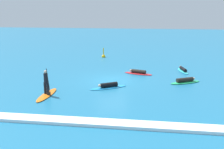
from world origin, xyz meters
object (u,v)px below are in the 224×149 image
object	(u,v)px
surfer_on_teal_board	(183,70)
marker_buoy	(103,56)
surfer_on_blue_board	(108,86)
surfer_on_green_board	(185,81)
surfer_on_orange_board	(47,90)
surfer_on_red_board	(138,72)

from	to	relation	value
surfer_on_teal_board	marker_buoy	distance (m)	11.18
surfer_on_blue_board	surfer_on_green_board	world-z (taller)	surfer_on_green_board
surfer_on_orange_board	marker_buoy	size ratio (longest dim) A/B	2.47
surfer_on_blue_board	surfer_on_orange_board	bearing A→B (deg)	-0.27
surfer_on_teal_board	marker_buoy	bearing A→B (deg)	42.50
surfer_on_blue_board	surfer_on_green_board	xyz separation A→B (m)	(6.13, 2.30, 0.01)
surfer_on_red_board	surfer_on_blue_board	bearing A→B (deg)	84.00
surfer_on_red_board	marker_buoy	distance (m)	9.47
surfer_on_blue_board	surfer_on_green_board	size ratio (longest dim) A/B	1.06
surfer_on_teal_board	marker_buoy	xyz separation A→B (m)	(-9.08, 6.53, 0.03)
surfer_on_blue_board	surfer_on_green_board	bearing A→B (deg)	169.17
surfer_on_orange_board	surfer_on_green_board	distance (m)	11.27
surfer_on_teal_board	surfer_on_green_board	size ratio (longest dim) A/B	0.94
surfer_on_teal_board	surfer_on_red_board	size ratio (longest dim) A/B	0.93
surfer_on_teal_board	marker_buoy	world-z (taller)	marker_buoy
surfer_on_orange_board	marker_buoy	bearing A→B (deg)	176.50
surfer_on_red_board	surfer_on_teal_board	bearing A→B (deg)	-141.61
surfer_on_red_board	surfer_on_green_board	world-z (taller)	surfer_on_green_board
surfer_on_blue_board	surfer_on_green_board	distance (m)	6.55
surfer_on_teal_board	surfer_on_orange_board	world-z (taller)	surfer_on_orange_board
surfer_on_blue_board	marker_buoy	size ratio (longest dim) A/B	2.30
surfer_on_green_board	surfer_on_orange_board	bearing A→B (deg)	176.64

